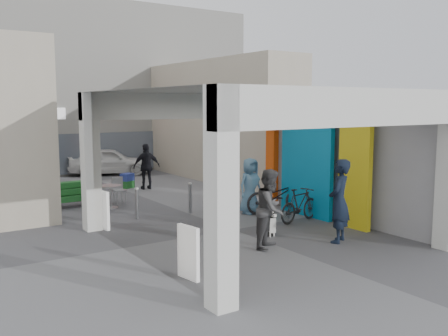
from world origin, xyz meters
TOP-DOWN VIEW (x-y plane):
  - ground at (0.00, 0.00)m, footprint 90.00×90.00m
  - arcade_canopy at (0.54, -0.82)m, footprint 6.40×6.45m
  - far_building at (-0.00, 13.99)m, footprint 18.00×4.08m
  - plaza_bldg_right at (4.50, 7.50)m, footprint 2.00×9.00m
  - bollard_left at (-1.55, 2.50)m, footprint 0.09×0.09m
  - bollard_center at (0.10, 2.38)m, footprint 0.09×0.09m
  - bollard_right at (1.62, 2.40)m, footprint 0.09×0.09m
  - advert_board_near at (-2.75, -2.52)m, footprint 0.18×0.56m
  - advert_board_far at (-2.75, 1.94)m, footprint 0.19×0.56m
  - cafe_set at (-1.71, 4.63)m, footprint 1.41×1.14m
  - produce_stand at (-2.54, 5.22)m, footprint 1.17×0.63m
  - crate_stack at (0.30, 7.57)m, footprint 0.55×0.50m
  - border_collie at (0.41, -0.95)m, footprint 0.26×0.51m
  - man_with_dog at (1.40, -2.30)m, footprint 0.85×0.77m
  - man_back_turned at (-0.20, -1.76)m, footprint 1.09×1.03m
  - man_elderly at (1.54, 1.33)m, footprint 0.85×0.60m
  - man_crates at (0.82, 6.92)m, footprint 1.07×0.58m
  - bicycle_front at (2.24, 0.97)m, footprint 2.05×1.00m
  - bicycle_rear at (2.02, -0.29)m, footprint 1.61×0.70m
  - white_van at (1.08, 11.50)m, footprint 3.93×2.64m

SIDE VIEW (x-z plane):
  - ground at x=0.00m, z-range 0.00..0.00m
  - border_collie at x=0.41m, z-range -0.07..0.63m
  - crate_stack at x=0.30m, z-range 0.00..0.56m
  - cafe_set at x=-1.71m, z-range -0.12..0.73m
  - produce_stand at x=-2.54m, z-range -0.08..0.69m
  - bollard_left at x=-1.55m, z-range 0.00..0.87m
  - bollard_center at x=0.10m, z-range 0.00..0.88m
  - bicycle_rear at x=2.02m, z-range 0.00..0.94m
  - bollard_right at x=1.62m, z-range 0.00..0.98m
  - advert_board_near at x=-2.75m, z-range 0.01..1.01m
  - advert_board_far at x=-2.75m, z-range 0.01..1.01m
  - bicycle_front at x=2.24m, z-range 0.00..1.03m
  - white_van at x=1.08m, z-range 0.00..1.24m
  - man_elderly at x=1.54m, z-range 0.00..1.64m
  - man_crates at x=0.82m, z-range 0.00..1.73m
  - man_back_turned at x=-0.20m, z-range 0.00..1.78m
  - man_with_dog at x=1.40m, z-range 0.00..1.95m
  - arcade_canopy at x=0.54m, z-range -0.90..5.50m
  - plaza_bldg_right at x=4.50m, z-range 0.00..5.00m
  - far_building at x=0.00m, z-range -0.01..7.99m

